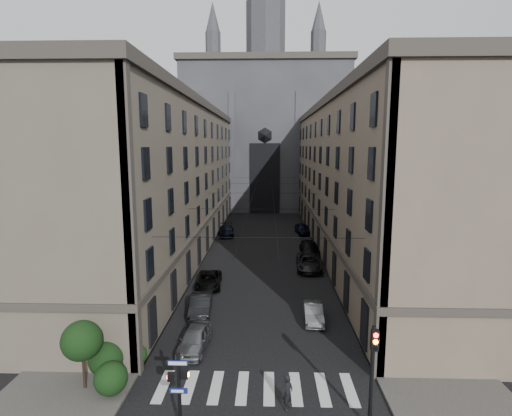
# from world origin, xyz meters

# --- Properties ---
(sidewalk_left) EXTENTS (7.00, 80.00, 0.15)m
(sidewalk_left) POSITION_xyz_m (-10.50, 36.00, 0.07)
(sidewalk_left) COLOR #383533
(sidewalk_left) RESTS_ON ground
(sidewalk_right) EXTENTS (7.00, 80.00, 0.15)m
(sidewalk_right) POSITION_xyz_m (10.50, 36.00, 0.07)
(sidewalk_right) COLOR #383533
(sidewalk_right) RESTS_ON ground
(zebra_crossing) EXTENTS (11.00, 3.20, 0.01)m
(zebra_crossing) POSITION_xyz_m (0.00, 5.00, 0.01)
(zebra_crossing) COLOR beige
(zebra_crossing) RESTS_ON ground
(building_left) EXTENTS (13.60, 60.60, 18.85)m
(building_left) POSITION_xyz_m (-13.44, 36.00, 9.34)
(building_left) COLOR #53493F
(building_left) RESTS_ON ground
(building_right) EXTENTS (13.60, 60.60, 18.85)m
(building_right) POSITION_xyz_m (13.44, 36.00, 9.34)
(building_right) COLOR brown
(building_right) RESTS_ON ground
(gothic_tower) EXTENTS (35.00, 23.00, 58.00)m
(gothic_tower) POSITION_xyz_m (0.00, 74.96, 17.80)
(gothic_tower) COLOR #2D2D33
(gothic_tower) RESTS_ON ground
(pedestrian_signal_left) EXTENTS (1.02, 0.38, 4.00)m
(pedestrian_signal_left) POSITION_xyz_m (-3.51, 1.50, 2.32)
(pedestrian_signal_left) COLOR black
(pedestrian_signal_left) RESTS_ON ground
(traffic_light_right) EXTENTS (0.34, 0.50, 5.20)m
(traffic_light_right) POSITION_xyz_m (5.60, 1.92, 3.29)
(traffic_light_right) COLOR black
(traffic_light_right) RESTS_ON ground
(shrub_cluster) EXTENTS (3.90, 4.40, 3.90)m
(shrub_cluster) POSITION_xyz_m (-8.72, 5.01, 1.80)
(shrub_cluster) COLOR black
(shrub_cluster) RESTS_ON sidewalk_left
(tram_wires) EXTENTS (14.00, 60.00, 0.43)m
(tram_wires) POSITION_xyz_m (0.00, 35.63, 7.25)
(tram_wires) COLOR black
(tram_wires) RESTS_ON ground
(car_left_near) EXTENTS (2.08, 4.50, 1.49)m
(car_left_near) POSITION_xyz_m (-4.20, 9.15, 0.75)
(car_left_near) COLOR slate
(car_left_near) RESTS_ON ground
(car_left_midnear) EXTENTS (1.99, 4.76, 1.53)m
(car_left_midnear) POSITION_xyz_m (-4.74, 14.80, 0.77)
(car_left_midnear) COLOR black
(car_left_midnear) RESTS_ON ground
(car_left_midfar) EXTENTS (2.65, 5.13, 1.38)m
(car_left_midfar) POSITION_xyz_m (-5.00, 21.10, 0.69)
(car_left_midfar) COLOR black
(car_left_midfar) RESTS_ON ground
(car_left_far) EXTENTS (2.76, 5.57, 1.56)m
(car_left_far) POSITION_xyz_m (-5.59, 43.32, 0.78)
(car_left_far) COLOR black
(car_left_far) RESTS_ON ground
(car_right_near) EXTENTS (1.52, 4.09, 1.34)m
(car_right_near) POSITION_xyz_m (4.20, 13.81, 0.67)
(car_right_near) COLOR gray
(car_right_near) RESTS_ON ground
(car_right_midnear) EXTENTS (2.96, 5.91, 1.60)m
(car_right_midnear) POSITION_xyz_m (5.19, 26.90, 0.80)
(car_right_midnear) COLOR black
(car_right_midnear) RESTS_ON ground
(car_right_midfar) EXTENTS (2.47, 5.56, 1.59)m
(car_right_midfar) POSITION_xyz_m (5.94, 33.22, 0.79)
(car_right_midfar) COLOR black
(car_right_midfar) RESTS_ON ground
(car_right_far) EXTENTS (2.53, 4.98, 1.63)m
(car_right_far) POSITION_xyz_m (6.06, 44.84, 0.81)
(car_right_far) COLOR black
(car_right_far) RESTS_ON ground
(pedestrian) EXTENTS (0.69, 0.81, 1.88)m
(pedestrian) POSITION_xyz_m (1.72, 3.25, 0.94)
(pedestrian) COLOR black
(pedestrian) RESTS_ON ground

